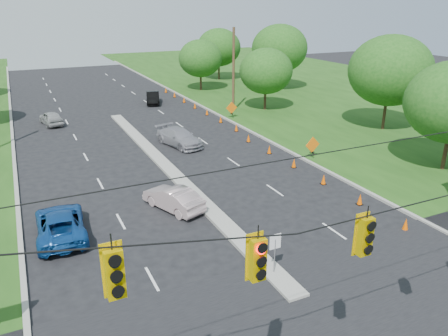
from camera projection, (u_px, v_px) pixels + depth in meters
curb_left at (14, 151)px, 35.66m from camera, size 0.25×110.00×0.16m
curb_right at (234, 124)px, 43.78m from camera, size 0.25×110.00×0.16m
median at (167, 168)px, 32.12m from camera, size 1.00×34.00×0.18m
median_sign at (275, 246)px, 18.94m from camera, size 0.55×0.06×2.05m
signal_span at (416, 256)px, 11.76m from camera, size 25.60×0.32×9.00m
utility_pole_far_right at (234, 70)px, 47.37m from camera, size 0.28×0.28×9.00m
cone_1 at (406, 224)px, 23.16m from camera, size 0.32×0.32×0.70m
cone_2 at (360, 199)px, 26.12m from camera, size 0.32×0.32×0.70m
cone_3 at (324, 179)px, 29.07m from camera, size 0.32×0.32×0.70m
cone_4 at (294, 163)px, 32.03m from camera, size 0.32×0.32×0.70m
cone_5 at (269, 150)px, 34.98m from camera, size 0.32×0.32×0.70m
cone_6 at (249, 138)px, 37.94m from camera, size 0.32×0.32×0.70m
cone_7 at (236, 128)px, 41.13m from camera, size 0.32×0.32×0.70m
cone_8 at (221, 119)px, 44.09m from camera, size 0.32×0.32×0.70m
cone_9 at (207, 112)px, 47.04m from camera, size 0.32×0.32×0.70m
cone_10 at (195, 105)px, 50.00m from camera, size 0.32×0.32×0.70m
cone_11 at (184, 100)px, 52.95m from camera, size 0.32×0.32×0.70m
cone_12 at (175, 95)px, 55.91m from camera, size 0.32×0.32×0.70m
cone_13 at (166, 90)px, 58.86m from camera, size 0.32×0.32×0.70m
work_sign_1 at (312, 145)px, 33.54m from camera, size 1.27×0.58×1.37m
work_sign_2 at (232, 108)px, 45.36m from camera, size 1.27×0.58×1.37m
tree_8 at (390, 71)px, 39.83m from camera, size 7.56×7.56×8.82m
tree_9 at (266, 71)px, 47.99m from camera, size 5.88×5.88×6.86m
tree_10 at (280, 48)px, 59.21m from camera, size 7.56×7.56×8.82m
tree_11 at (219, 47)px, 67.11m from camera, size 6.72×6.72×7.84m
tree_12 at (200, 58)px, 59.01m from camera, size 5.88×5.88×6.86m
white_sedan at (173, 198)px, 25.43m from camera, size 2.84×4.42×1.37m
blue_pickup at (60, 224)px, 22.46m from camera, size 2.62×5.24×1.43m
silver_car_far at (179, 137)px, 36.87m from camera, size 3.22×5.37×1.46m
silver_car_oncoming at (51, 118)px, 43.23m from camera, size 2.27×4.23×1.37m
dark_car_receding at (153, 98)px, 52.34m from camera, size 2.61×4.48×1.40m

